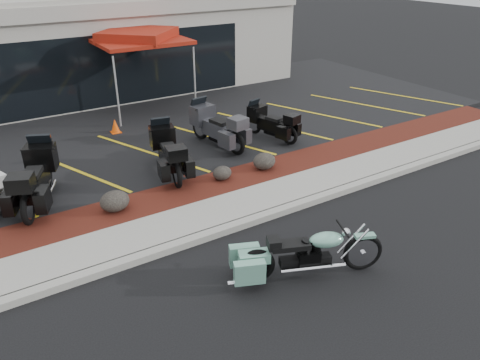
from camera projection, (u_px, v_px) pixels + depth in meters
ground at (255, 250)px, 9.56m from camera, size 90.00×90.00×0.00m
curb at (232, 227)px, 10.21m from camera, size 24.00×0.25×0.15m
sidewalk at (217, 213)px, 10.74m from camera, size 24.00×1.20×0.15m
mulch_bed at (193, 192)px, 11.65m from camera, size 24.00×1.20×0.16m
upper_lot at (120, 129)px, 15.74m from camera, size 26.00×9.60×0.15m
dealership_building at (64, 42)px, 19.64m from camera, size 18.00×8.16×4.00m
boulder_left at (115, 201)px, 10.58m from camera, size 0.67×0.56×0.48m
boulder_mid at (222, 173)px, 12.04m from camera, size 0.51×0.42×0.36m
boulder_right at (264, 161)px, 12.60m from camera, size 0.64×0.53×0.45m
hero_cruiser at (363, 247)px, 8.75m from camera, size 2.95×1.78×1.02m
touring_black_front at (44, 161)px, 11.45m from camera, size 1.83×2.60×1.41m
touring_black_mid at (162, 140)px, 12.82m from camera, size 1.29×2.40×1.32m
touring_grey at (200, 118)px, 14.43m from camera, size 1.27×2.44×1.35m
touring_black_rear at (254, 116)px, 14.92m from camera, size 1.23×2.08×1.14m
traffic_cone at (115, 126)px, 15.14m from camera, size 0.31×0.31×0.45m
popup_canopy at (138, 37)px, 16.40m from camera, size 3.68×3.68×2.85m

